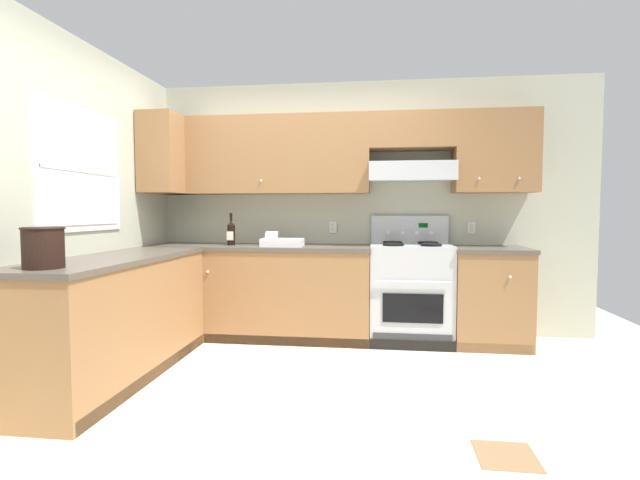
{
  "coord_description": "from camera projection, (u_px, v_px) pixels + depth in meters",
  "views": [
    {
      "loc": [
        0.7,
        -3.2,
        1.24
      ],
      "look_at": [
        0.2,
        0.7,
        1.0
      ],
      "focal_mm": 26.05,
      "sensor_mm": 36.0,
      "label": 1
    }
  ],
  "objects": [
    {
      "name": "counter_left_run",
      "position": [
        116.0,
        318.0,
        3.45
      ],
      "size": [
        0.63,
        1.91,
        0.91
      ],
      "color": "olive",
      "rests_on": "ground_plane"
    },
    {
      "name": "counter_back_run",
      "position": [
        313.0,
        293.0,
        4.52
      ],
      "size": [
        3.6,
        0.65,
        0.91
      ],
      "color": "olive",
      "rests_on": "ground_plane"
    },
    {
      "name": "ground_plane",
      "position": [
        280.0,
        384.0,
        3.33
      ],
      "size": [
        7.04,
        7.04,
        0.0
      ],
      "primitive_type": "plane",
      "color": "beige"
    },
    {
      "name": "floor_accent_tile",
      "position": [
        506.0,
        455.0,
        2.36
      ],
      "size": [
        0.3,
        0.3,
        0.01
      ],
      "primitive_type": "cube",
      "color": "olive",
      "rests_on": "ground_plane"
    },
    {
      "name": "wall_left",
      "position": [
        89.0,
        199.0,
        3.67
      ],
      "size": [
        0.47,
        4.0,
        2.55
      ],
      "color": "#B7BAA3",
      "rests_on": "ground_plane"
    },
    {
      "name": "wine_bottle",
      "position": [
        231.0,
        233.0,
        4.57
      ],
      "size": [
        0.08,
        0.08,
        0.32
      ],
      "color": "black",
      "rests_on": "counter_back_run"
    },
    {
      "name": "stove",
      "position": [
        411.0,
        292.0,
        4.42
      ],
      "size": [
        0.76,
        0.62,
        1.2
      ],
      "color": "#B7BABC",
      "rests_on": "ground_plane"
    },
    {
      "name": "bowl",
      "position": [
        282.0,
        244.0,
        4.44
      ],
      "size": [
        0.39,
        0.23,
        0.07
      ],
      "color": "silver",
      "rests_on": "counter_back_run"
    },
    {
      "name": "paper_towel_roll",
      "position": [
        272.0,
        238.0,
        4.63
      ],
      "size": [
        0.12,
        0.14,
        0.14
      ],
      "color": "white",
      "rests_on": "counter_back_run"
    },
    {
      "name": "wall_back",
      "position": [
        350.0,
        188.0,
        4.7
      ],
      "size": [
        4.68,
        0.57,
        2.55
      ],
      "color": "#B7BAA3",
      "rests_on": "ground_plane"
    },
    {
      "name": "bucket",
      "position": [
        43.0,
        247.0,
        2.69
      ],
      "size": [
        0.24,
        0.24,
        0.24
      ],
      "color": "black",
      "rests_on": "counter_left_run"
    }
  ]
}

